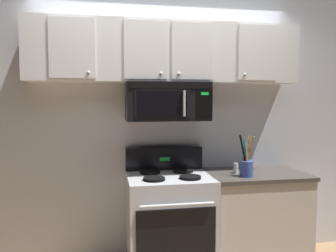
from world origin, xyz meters
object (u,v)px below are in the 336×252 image
stove_range (169,222)px  utensil_crock_blue (246,165)px  over_range_microwave (167,101)px  salt_shaker (236,168)px

stove_range → utensil_crock_blue: bearing=-12.7°
over_range_microwave → utensil_crock_blue: size_ratio=2.02×
stove_range → salt_shaker: 0.80m
salt_shaker → over_range_microwave: bearing=169.3°
stove_range → utensil_crock_blue: size_ratio=2.98×
stove_range → salt_shaker: size_ratio=11.55×
over_range_microwave → salt_shaker: (0.64, -0.12, -0.63)m
utensil_crock_blue → stove_range: bearing=167.3°
stove_range → salt_shaker: bearing=-0.4°
stove_range → over_range_microwave: 1.11m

